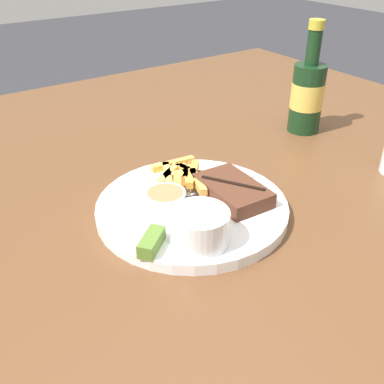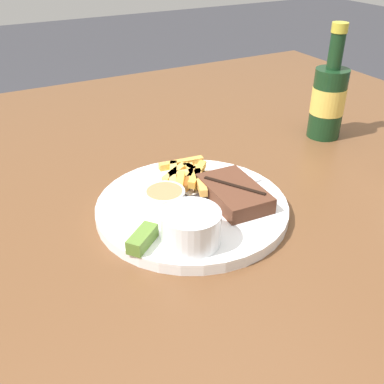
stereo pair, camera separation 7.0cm
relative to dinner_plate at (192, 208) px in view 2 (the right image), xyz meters
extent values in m
cube|color=brown|center=(0.00, 0.00, -0.03)|extent=(1.51, 1.65, 0.04)
cylinder|color=brown|center=(-0.70, 0.76, -0.41)|extent=(0.06, 0.06, 0.71)
cylinder|color=white|center=(0.00, 0.00, 0.00)|extent=(0.30, 0.30, 0.01)
cylinder|color=white|center=(0.00, 0.00, 0.01)|extent=(0.30, 0.30, 0.00)
cube|color=#512D1E|center=(0.02, 0.06, 0.02)|extent=(0.13, 0.08, 0.03)
cube|color=black|center=(0.02, 0.06, 0.04)|extent=(0.09, 0.06, 0.00)
cube|color=#E0B857|center=(-0.09, 0.01, 0.02)|extent=(0.08, 0.05, 0.01)
cube|color=#F2A34D|center=(-0.06, 0.03, 0.02)|extent=(0.06, 0.07, 0.01)
cube|color=gold|center=(-0.03, 0.03, 0.03)|extent=(0.07, 0.04, 0.01)
cube|color=gold|center=(-0.12, 0.04, 0.02)|extent=(0.02, 0.08, 0.01)
cube|color=gold|center=(-0.04, 0.00, 0.03)|extent=(0.05, 0.04, 0.01)
cube|color=gold|center=(-0.06, 0.05, 0.02)|extent=(0.03, 0.07, 0.01)
cube|color=#ECB050|center=(-0.09, 0.01, 0.02)|extent=(0.04, 0.06, 0.01)
cube|color=#EDA15A|center=(-0.08, 0.03, 0.02)|extent=(0.02, 0.06, 0.01)
cube|color=gold|center=(-0.05, 0.04, 0.03)|extent=(0.07, 0.06, 0.01)
cube|color=#EDB255|center=(-0.07, 0.04, 0.02)|extent=(0.08, 0.03, 0.01)
cube|color=gold|center=(-0.07, 0.05, 0.02)|extent=(0.07, 0.03, 0.01)
cylinder|color=white|center=(0.09, -0.05, 0.03)|extent=(0.08, 0.08, 0.05)
cylinder|color=beige|center=(0.09, -0.05, 0.05)|extent=(0.08, 0.08, 0.01)
cylinder|color=silver|center=(-0.01, -0.04, 0.02)|extent=(0.06, 0.06, 0.03)
cylinder|color=#C67A4C|center=(-0.01, -0.04, 0.03)|extent=(0.06, 0.06, 0.01)
cube|color=#567A2D|center=(0.06, -0.11, 0.02)|extent=(0.05, 0.06, 0.02)
cube|color=#B7B7BC|center=(-0.09, -0.01, 0.01)|extent=(0.10, 0.02, 0.00)
cube|color=#B7B7BC|center=(-0.02, -0.01, 0.01)|extent=(0.03, 0.01, 0.00)
cube|color=#B7B7BC|center=(-0.02, 0.00, 0.01)|extent=(0.03, 0.01, 0.00)
cube|color=#B7B7BC|center=(-0.02, 0.00, 0.01)|extent=(0.03, 0.01, 0.00)
cube|color=#B7B7BC|center=(-0.01, 0.08, 0.01)|extent=(0.03, 0.11, 0.00)
cube|color=black|center=(0.00, 0.00, 0.01)|extent=(0.02, 0.06, 0.01)
cylinder|color=#143319|center=(-0.13, 0.39, 0.06)|extent=(0.07, 0.07, 0.15)
cylinder|color=gold|center=(-0.13, 0.39, 0.07)|extent=(0.07, 0.07, 0.06)
cylinder|color=#143319|center=(-0.13, 0.39, 0.17)|extent=(0.03, 0.03, 0.07)
cylinder|color=gold|center=(-0.13, 0.39, 0.22)|extent=(0.03, 0.03, 0.02)
camera|label=1|loc=(0.49, -0.34, 0.39)|focal=42.00mm
camera|label=2|loc=(0.53, -0.28, 0.39)|focal=42.00mm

